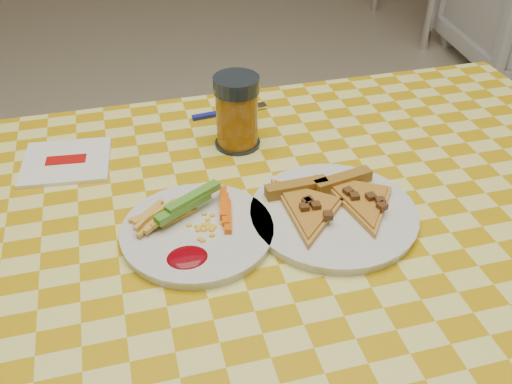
# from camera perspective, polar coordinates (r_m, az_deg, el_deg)

# --- Properties ---
(table) EXTENTS (1.28, 0.88, 0.76)m
(table) POSITION_cam_1_polar(r_m,az_deg,el_deg) (0.86, 0.79, -7.69)
(table) COLOR silver
(table) RESTS_ON ground
(plate_left) EXTENTS (0.25, 0.25, 0.01)m
(plate_left) POSITION_cam_1_polar(r_m,az_deg,el_deg) (0.81, -5.87, -4.09)
(plate_left) COLOR silver
(plate_left) RESTS_ON table
(plate_right) EXTENTS (0.29, 0.29, 0.01)m
(plate_right) POSITION_cam_1_polar(r_m,az_deg,el_deg) (0.84, 7.74, -2.31)
(plate_right) COLOR silver
(plate_right) RESTS_ON table
(fries_veggies) EXTENTS (0.17, 0.15, 0.04)m
(fries_veggies) POSITION_cam_1_polar(r_m,az_deg,el_deg) (0.81, -6.72, -2.65)
(fries_veggies) COLOR gold
(fries_veggies) RESTS_ON plate_left
(pizza_slices) EXTENTS (0.22, 0.20, 0.02)m
(pizza_slices) POSITION_cam_1_polar(r_m,az_deg,el_deg) (0.84, 7.61, -0.94)
(pizza_slices) COLOR #D08A40
(pizza_slices) RESTS_ON plate_right
(drink_glass) EXTENTS (0.08, 0.08, 0.13)m
(drink_glass) POSITION_cam_1_polar(r_m,az_deg,el_deg) (0.97, -1.93, 7.93)
(drink_glass) COLOR black
(drink_glass) RESTS_ON table
(napkin) EXTENTS (0.15, 0.15, 0.01)m
(napkin) POSITION_cam_1_polar(r_m,az_deg,el_deg) (1.00, -18.44, 2.91)
(napkin) COLOR white
(napkin) RESTS_ON table
(fork) EXTENTS (0.15, 0.03, 0.01)m
(fork) POSITION_cam_1_polar(r_m,az_deg,el_deg) (1.10, -2.53, 8.10)
(fork) COLOR navy
(fork) RESTS_ON table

